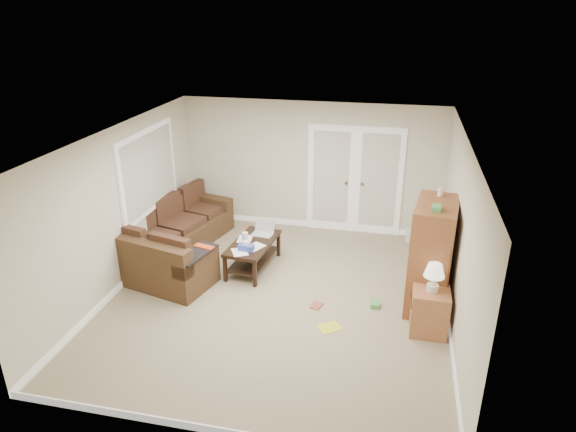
% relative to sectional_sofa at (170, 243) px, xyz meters
% --- Properties ---
extents(floor, '(5.50, 5.50, 0.00)m').
position_rel_sectional_sofa_xyz_m(floor, '(2.11, -0.80, -0.33)').
color(floor, gray).
rests_on(floor, ground).
extents(ceiling, '(5.00, 5.50, 0.02)m').
position_rel_sectional_sofa_xyz_m(ceiling, '(2.11, -0.80, 2.17)').
color(ceiling, white).
rests_on(ceiling, wall_back).
extents(wall_left, '(0.02, 5.50, 2.50)m').
position_rel_sectional_sofa_xyz_m(wall_left, '(-0.39, -0.80, 0.92)').
color(wall_left, beige).
rests_on(wall_left, floor).
extents(wall_right, '(0.02, 5.50, 2.50)m').
position_rel_sectional_sofa_xyz_m(wall_right, '(4.61, -0.80, 0.92)').
color(wall_right, beige).
rests_on(wall_right, floor).
extents(wall_back, '(5.00, 0.02, 2.50)m').
position_rel_sectional_sofa_xyz_m(wall_back, '(2.11, 1.95, 0.92)').
color(wall_back, beige).
rests_on(wall_back, floor).
extents(wall_front, '(5.00, 0.02, 2.50)m').
position_rel_sectional_sofa_xyz_m(wall_front, '(2.11, -3.55, 0.92)').
color(wall_front, beige).
rests_on(wall_front, floor).
extents(baseboards, '(5.00, 5.50, 0.10)m').
position_rel_sectional_sofa_xyz_m(baseboards, '(2.11, -0.80, -0.28)').
color(baseboards, white).
rests_on(baseboards, floor).
extents(french_doors, '(1.80, 0.05, 2.13)m').
position_rel_sectional_sofa_xyz_m(french_doors, '(2.96, 1.91, 0.70)').
color(french_doors, white).
rests_on(french_doors, floor).
extents(window_left, '(0.05, 1.92, 1.42)m').
position_rel_sectional_sofa_xyz_m(window_left, '(-0.35, 0.20, 1.22)').
color(window_left, white).
rests_on(window_left, wall_left).
extents(sectional_sofa, '(1.99, 3.10, 0.85)m').
position_rel_sectional_sofa_xyz_m(sectional_sofa, '(0.00, 0.00, 0.00)').
color(sectional_sofa, '#48301B').
rests_on(sectional_sofa, floor).
extents(coffee_table, '(0.73, 1.26, 0.82)m').
position_rel_sectional_sofa_xyz_m(coffee_table, '(1.49, 0.05, -0.06)').
color(coffee_table, black).
rests_on(coffee_table, floor).
extents(tv_armoire, '(0.69, 1.08, 1.75)m').
position_rel_sectional_sofa_xyz_m(tv_armoire, '(4.31, -0.51, 0.49)').
color(tv_armoire, brown).
rests_on(tv_armoire, floor).
extents(side_cabinet, '(0.49, 0.49, 1.04)m').
position_rel_sectional_sofa_xyz_m(side_cabinet, '(4.31, -1.19, 0.04)').
color(side_cabinet, '#A5643C').
rests_on(side_cabinet, floor).
extents(space_heater, '(0.11, 0.09, 0.27)m').
position_rel_sectional_sofa_xyz_m(space_heater, '(4.06, 1.65, -0.20)').
color(space_heater, silver).
rests_on(space_heater, floor).
extents(floor_magazine, '(0.38, 0.37, 0.01)m').
position_rel_sectional_sofa_xyz_m(floor_magazine, '(2.99, -1.41, -0.33)').
color(floor_magazine, gold).
rests_on(floor_magazine, floor).
extents(floor_greenbox, '(0.15, 0.19, 0.07)m').
position_rel_sectional_sofa_xyz_m(floor_greenbox, '(3.57, -0.73, -0.30)').
color(floor_greenbox, '#45994B').
rests_on(floor_greenbox, floor).
extents(floor_book, '(0.20, 0.24, 0.02)m').
position_rel_sectional_sofa_xyz_m(floor_book, '(2.65, -0.88, -0.32)').
color(floor_book, brown).
rests_on(floor_book, floor).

